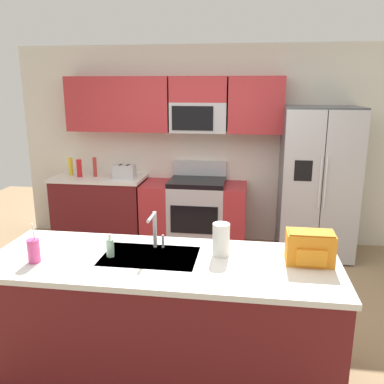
{
  "coord_description": "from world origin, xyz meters",
  "views": [
    {
      "loc": [
        0.56,
        -3.34,
        2.09
      ],
      "look_at": [
        -0.01,
        0.6,
        1.05
      ],
      "focal_mm": 38.28,
      "sensor_mm": 36.0,
      "label": 1
    }
  ],
  "objects_px": {
    "refrigerator": "(317,183)",
    "soap_dispenser": "(110,247)",
    "toaster": "(124,172)",
    "paper_towel_roll": "(221,240)",
    "drink_cup_pink": "(34,251)",
    "backpack": "(310,247)",
    "bottle_red": "(79,168)",
    "bottle_yellow": "(71,166)",
    "range_oven": "(194,213)",
    "pepper_mill": "(95,167)",
    "sink_faucet": "(155,227)"
  },
  "relations": [
    {
      "from": "bottle_red",
      "to": "bottle_yellow",
      "type": "xyz_separation_m",
      "value": [
        -0.16,
        0.09,
        0.0
      ]
    },
    {
      "from": "toaster",
      "to": "paper_towel_roll",
      "type": "bearing_deg",
      "value": -58.28
    },
    {
      "from": "backpack",
      "to": "pepper_mill",
      "type": "bearing_deg",
      "value": 135.58
    },
    {
      "from": "range_oven",
      "to": "paper_towel_roll",
      "type": "height_order",
      "value": "paper_towel_roll"
    },
    {
      "from": "toaster",
      "to": "paper_towel_roll",
      "type": "distance_m",
      "value": 2.75
    },
    {
      "from": "drink_cup_pink",
      "to": "range_oven",
      "type": "bearing_deg",
      "value": 74.5
    },
    {
      "from": "bottle_yellow",
      "to": "drink_cup_pink",
      "type": "bearing_deg",
      "value": -70.64
    },
    {
      "from": "range_oven",
      "to": "refrigerator",
      "type": "bearing_deg",
      "value": -2.68
    },
    {
      "from": "refrigerator",
      "to": "paper_towel_roll",
      "type": "distance_m",
      "value": 2.53
    },
    {
      "from": "bottle_red",
      "to": "range_oven",
      "type": "bearing_deg",
      "value": 1.78
    },
    {
      "from": "toaster",
      "to": "bottle_red",
      "type": "distance_m",
      "value": 0.63
    },
    {
      "from": "range_oven",
      "to": "bottle_red",
      "type": "xyz_separation_m",
      "value": [
        -1.55,
        -0.05,
        0.57
      ]
    },
    {
      "from": "range_oven",
      "to": "soap_dispenser",
      "type": "relative_size",
      "value": 8.0
    },
    {
      "from": "drink_cup_pink",
      "to": "backpack",
      "type": "bearing_deg",
      "value": 7.83
    },
    {
      "from": "pepper_mill",
      "to": "backpack",
      "type": "height_order",
      "value": "pepper_mill"
    },
    {
      "from": "drink_cup_pink",
      "to": "backpack",
      "type": "height_order",
      "value": "drink_cup_pink"
    },
    {
      "from": "refrigerator",
      "to": "backpack",
      "type": "bearing_deg",
      "value": -99.63
    },
    {
      "from": "bottle_red",
      "to": "paper_towel_roll",
      "type": "height_order",
      "value": "paper_towel_roll"
    },
    {
      "from": "refrigerator",
      "to": "toaster",
      "type": "distance_m",
      "value": 2.46
    },
    {
      "from": "bottle_red",
      "to": "backpack",
      "type": "distance_m",
      "value": 3.59
    },
    {
      "from": "bottle_red",
      "to": "sink_faucet",
      "type": "bearing_deg",
      "value": -55.5
    },
    {
      "from": "range_oven",
      "to": "pepper_mill",
      "type": "height_order",
      "value": "pepper_mill"
    },
    {
      "from": "toaster",
      "to": "paper_towel_roll",
      "type": "relative_size",
      "value": 1.17
    },
    {
      "from": "refrigerator",
      "to": "drink_cup_pink",
      "type": "relative_size",
      "value": 6.47
    },
    {
      "from": "bottle_yellow",
      "to": "pepper_mill",
      "type": "bearing_deg",
      "value": -7.28
    },
    {
      "from": "bottle_yellow",
      "to": "refrigerator",
      "type": "bearing_deg",
      "value": -2.05
    },
    {
      "from": "range_oven",
      "to": "toaster",
      "type": "distance_m",
      "value": 1.07
    },
    {
      "from": "refrigerator",
      "to": "pepper_mill",
      "type": "height_order",
      "value": "refrigerator"
    },
    {
      "from": "refrigerator",
      "to": "bottle_yellow",
      "type": "height_order",
      "value": "refrigerator"
    },
    {
      "from": "refrigerator",
      "to": "soap_dispenser",
      "type": "relative_size",
      "value": 10.88
    },
    {
      "from": "soap_dispenser",
      "to": "bottle_yellow",
      "type": "bearing_deg",
      "value": 119.45
    },
    {
      "from": "bottle_yellow",
      "to": "soap_dispenser",
      "type": "distance_m",
      "value": 2.95
    },
    {
      "from": "pepper_mill",
      "to": "soap_dispenser",
      "type": "distance_m",
      "value": 2.75
    },
    {
      "from": "paper_towel_roll",
      "to": "toaster",
      "type": "bearing_deg",
      "value": 121.72
    },
    {
      "from": "refrigerator",
      "to": "bottle_red",
      "type": "height_order",
      "value": "refrigerator"
    },
    {
      "from": "toaster",
      "to": "sink_faucet",
      "type": "xyz_separation_m",
      "value": [
        0.95,
        -2.28,
        0.08
      ]
    },
    {
      "from": "sink_faucet",
      "to": "drink_cup_pink",
      "type": "xyz_separation_m",
      "value": [
        -0.77,
        -0.36,
        -0.08
      ]
    },
    {
      "from": "bottle_yellow",
      "to": "drink_cup_pink",
      "type": "xyz_separation_m",
      "value": [
        0.96,
        -2.74,
        -0.03
      ]
    },
    {
      "from": "bottle_yellow",
      "to": "paper_towel_roll",
      "type": "xyz_separation_m",
      "value": [
        2.23,
        -2.44,
        0.0
      ]
    },
    {
      "from": "range_oven",
      "to": "bottle_yellow",
      "type": "height_order",
      "value": "bottle_yellow"
    },
    {
      "from": "range_oven",
      "to": "drink_cup_pink",
      "type": "xyz_separation_m",
      "value": [
        -0.75,
        -2.69,
        0.54
      ]
    },
    {
      "from": "toaster",
      "to": "bottle_yellow",
      "type": "xyz_separation_m",
      "value": [
        -0.79,
        0.1,
        0.03
      ]
    },
    {
      "from": "toaster",
      "to": "pepper_mill",
      "type": "relative_size",
      "value": 1.08
    },
    {
      "from": "pepper_mill",
      "to": "bottle_yellow",
      "type": "bearing_deg",
      "value": 172.72
    },
    {
      "from": "toaster",
      "to": "backpack",
      "type": "distance_m",
      "value": 3.15
    },
    {
      "from": "bottle_red",
      "to": "bottle_yellow",
      "type": "bearing_deg",
      "value": 150.47
    },
    {
      "from": "sink_faucet",
      "to": "soap_dispenser",
      "type": "relative_size",
      "value": 1.66
    },
    {
      "from": "soap_dispenser",
      "to": "backpack",
      "type": "distance_m",
      "value": 1.4
    },
    {
      "from": "range_oven",
      "to": "sink_faucet",
      "type": "xyz_separation_m",
      "value": [
        0.03,
        -2.34,
        0.62
      ]
    },
    {
      "from": "sink_faucet",
      "to": "soap_dispenser",
      "type": "distance_m",
      "value": 0.36
    }
  ]
}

